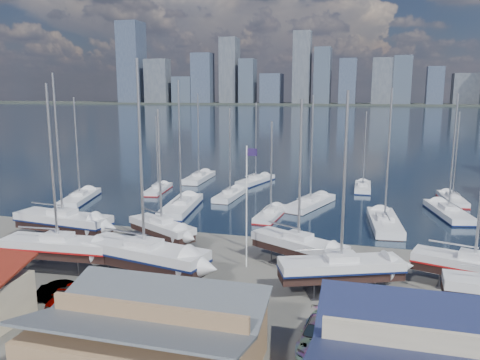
% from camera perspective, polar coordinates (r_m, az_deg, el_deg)
% --- Properties ---
extents(ground, '(1400.00, 1400.00, 0.00)m').
position_cam_1_polar(ground, '(42.57, -1.31, -10.88)').
color(ground, '#605E59').
rests_on(ground, ground).
extents(water, '(1400.00, 600.00, 0.40)m').
position_cam_1_polar(water, '(348.49, 13.49, 7.74)').
color(water, '#1A2F3D').
rests_on(water, ground).
extents(far_shore, '(1400.00, 80.00, 2.20)m').
position_cam_1_polar(far_shore, '(608.23, 14.35, 8.93)').
color(far_shore, '#2D332D').
rests_on(far_shore, ground).
extents(skyline, '(639.14, 43.80, 107.69)m').
position_cam_1_polar(skyline, '(602.47, 13.75, 12.56)').
color(skyline, '#475166').
rests_on(skyline, far_shore).
extents(shed_grey, '(12.60, 8.40, 4.17)m').
position_cam_1_polar(shed_grey, '(28.13, -11.14, -18.17)').
color(shed_grey, '#8C6B4C').
rests_on(shed_grey, ground).
extents(sailboat_cradle_0, '(11.22, 4.24, 17.57)m').
position_cam_1_polar(sailboat_cradle_0, '(53.31, -20.76, -4.70)').
color(sailboat_cradle_0, '#2D2D33').
rests_on(sailboat_cradle_0, ground).
extents(sailboat_cradle_1, '(10.32, 3.51, 16.38)m').
position_cam_1_polar(sailboat_cradle_1, '(45.11, -21.29, -7.56)').
color(sailboat_cradle_1, '#2D2D33').
rests_on(sailboat_cradle_1, ground).
extents(sailboat_cradle_2, '(8.53, 6.28, 14.00)m').
position_cam_1_polar(sailboat_cradle_2, '(48.90, -9.53, -5.72)').
color(sailboat_cradle_2, '#2D2D33').
rests_on(sailboat_cradle_2, ground).
extents(sailboat_cradle_3, '(11.82, 5.48, 18.25)m').
position_cam_1_polar(sailboat_cradle_3, '(40.59, -11.56, -8.90)').
color(sailboat_cradle_3, '#2D2D33').
rests_on(sailboat_cradle_3, ground).
extents(sailboat_cradle_4, '(9.31, 6.52, 15.04)m').
position_cam_1_polar(sailboat_cradle_4, '(42.98, 7.13, -7.88)').
color(sailboat_cradle_4, '#2D2D33').
rests_on(sailboat_cradle_4, ground).
extents(sailboat_cradle_5, '(10.06, 6.18, 15.77)m').
position_cam_1_polar(sailboat_cradle_5, '(38.12, 12.18, -10.44)').
color(sailboat_cradle_5, '#2D2D33').
rests_on(sailboat_cradle_5, ground).
extents(sailboat_cradle_6, '(9.71, 5.29, 15.19)m').
position_cam_1_polar(sailboat_cradle_6, '(42.05, 26.66, -9.39)').
color(sailboat_cradle_6, '#2D2D33').
rests_on(sailboat_cradle_6, ground).
extents(sailboat_moored_0, '(5.35, 10.86, 15.64)m').
position_cam_1_polar(sailboat_moored_0, '(72.11, -18.91, -2.21)').
color(sailboat_moored_0, black).
rests_on(sailboat_moored_0, water).
extents(sailboat_moored_1, '(3.38, 8.58, 12.49)m').
position_cam_1_polar(sailboat_moored_1, '(75.67, -9.93, -1.20)').
color(sailboat_moored_1, black).
rests_on(sailboat_moored_1, water).
extents(sailboat_moored_2, '(3.35, 10.79, 16.16)m').
position_cam_1_polar(sailboat_moored_2, '(84.36, -5.01, 0.14)').
color(sailboat_moored_2, black).
rests_on(sailboat_moored_2, water).
extents(sailboat_moored_3, '(4.87, 12.37, 17.99)m').
position_cam_1_polar(sailboat_moored_3, '(63.38, -7.17, -3.43)').
color(sailboat_moored_3, black).
rests_on(sailboat_moored_3, water).
extents(sailboat_moored_4, '(3.02, 9.38, 14.00)m').
position_cam_1_polar(sailboat_moored_4, '(70.31, -1.20, -1.94)').
color(sailboat_moored_4, black).
rests_on(sailboat_moored_4, water).
extents(sailboat_moored_5, '(5.21, 10.16, 14.62)m').
position_cam_1_polar(sailboat_moored_5, '(81.75, 1.92, -0.17)').
color(sailboat_moored_5, black).
rests_on(sailboat_moored_5, water).
extents(sailboat_moored_6, '(3.02, 8.66, 12.71)m').
position_cam_1_polar(sailboat_moored_6, '(59.67, 3.77, -4.26)').
color(sailboat_moored_6, black).
rests_on(sailboat_moored_6, water).
extents(sailboat_moored_7, '(6.26, 11.01, 16.04)m').
position_cam_1_polar(sailboat_moored_7, '(65.58, 8.56, -2.98)').
color(sailboat_moored_7, black).
rests_on(sailboat_moored_7, water).
extents(sailboat_moored_8, '(2.52, 8.87, 13.24)m').
position_cam_1_polar(sailboat_moored_8, '(78.54, 14.73, -0.97)').
color(sailboat_moored_8, black).
rests_on(sailboat_moored_8, water).
extents(sailboat_moored_9, '(4.11, 11.40, 16.87)m').
position_cam_1_polar(sailboat_moored_9, '(57.84, 17.18, -5.19)').
color(sailboat_moored_9, black).
rests_on(sailboat_moored_9, water).
extents(sailboat_moored_10, '(5.13, 11.22, 16.20)m').
position_cam_1_polar(sailboat_moored_10, '(65.78, 24.03, -3.77)').
color(sailboat_moored_10, black).
rests_on(sailboat_moored_10, water).
extents(sailboat_moored_11, '(3.29, 9.27, 13.60)m').
position_cam_1_polar(sailboat_moored_11, '(74.24, 24.45, -2.24)').
color(sailboat_moored_11, black).
rests_on(sailboat_moored_11, water).
extents(car_a, '(2.29, 4.26, 1.38)m').
position_cam_1_polar(car_a, '(38.31, -20.52, -13.00)').
color(car_a, gray).
rests_on(car_a, ground).
extents(car_b, '(4.34, 2.83, 1.35)m').
position_cam_1_polar(car_b, '(39.05, -20.47, -12.56)').
color(car_b, gray).
rests_on(car_b, ground).
extents(car_c, '(3.16, 5.67, 1.50)m').
position_cam_1_polar(car_c, '(35.32, -8.39, -14.37)').
color(car_c, gray).
rests_on(car_c, ground).
extents(car_d, '(2.40, 5.16, 1.46)m').
position_cam_1_polar(car_d, '(31.26, 9.46, -17.95)').
color(car_d, gray).
rests_on(car_d, ground).
extents(flagpole, '(0.98, 0.12, 11.07)m').
position_cam_1_polar(flagpole, '(41.39, 0.90, -2.34)').
color(flagpole, white).
rests_on(flagpole, ground).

